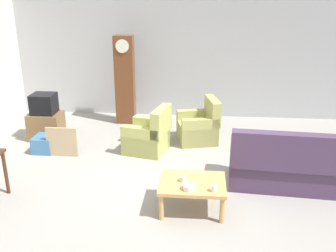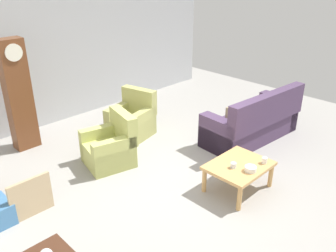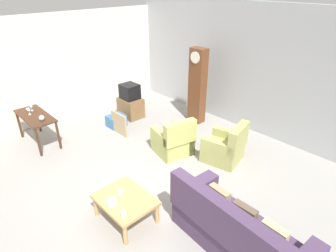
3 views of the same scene
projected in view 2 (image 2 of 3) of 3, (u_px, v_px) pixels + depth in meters
ground_plane at (182, 177)px, 5.91m from camera, size 10.40×10.40×0.00m
garage_door_wall at (60, 47)px, 7.55m from camera, size 8.40×0.16×3.20m
couch_floral at (253, 123)px, 7.03m from camera, size 2.16×1.03×1.04m
armchair_olive_near at (110, 148)px, 6.20m from camera, size 0.94×0.92×0.92m
armchair_olive_far at (132, 121)px, 7.23m from camera, size 0.94×0.92×0.92m
coffee_table_wood at (239, 168)px, 5.45m from camera, size 0.96×0.76×0.44m
grandfather_clock at (18, 96)px, 6.46m from camera, size 0.44×0.30×2.07m
framed_picture_leaning at (31, 197)px, 4.91m from camera, size 0.60×0.05×0.58m
cup_white_porcelain at (264, 160)px, 5.44m from camera, size 0.08×0.08×0.09m
cup_blue_rimmed at (233, 165)px, 5.32m from camera, size 0.09×0.09×0.08m
bowl_white_stacked at (251, 169)px, 5.24m from camera, size 0.17×0.17×0.08m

